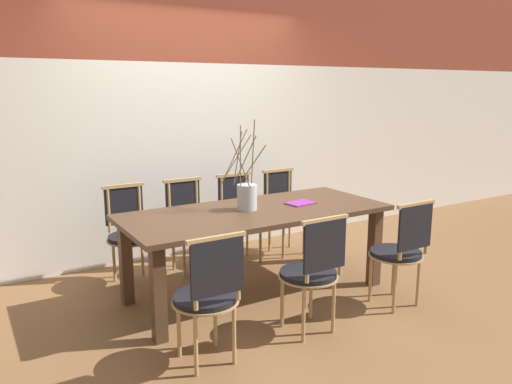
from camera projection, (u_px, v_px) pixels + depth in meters
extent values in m
plane|color=brown|center=(256.00, 293.00, 4.25)|extent=(16.00, 16.00, 0.00)
cube|color=silver|center=(190.00, 160.00, 5.17)|extent=(12.00, 0.06, 1.96)
cube|color=#4C3321|center=(256.00, 212.00, 4.11)|extent=(2.20, 0.95, 0.04)
cube|color=#4C3321|center=(158.00, 294.00, 3.37)|extent=(0.09, 0.09, 0.69)
cube|color=#4C3321|center=(374.00, 247.00, 4.38)|extent=(0.09, 0.09, 0.69)
cube|color=#4C3321|center=(126.00, 262.00, 3.99)|extent=(0.09, 0.09, 0.69)
cube|color=#4C3321|center=(322.00, 227.00, 5.00)|extent=(0.09, 0.09, 0.69)
cylinder|color=black|center=(205.00, 297.00, 3.12)|extent=(0.40, 0.40, 0.04)
cylinder|color=tan|center=(205.00, 301.00, 3.12)|extent=(0.43, 0.43, 0.01)
cylinder|color=tan|center=(179.00, 327.00, 3.21)|extent=(0.03, 0.03, 0.41)
cylinder|color=tan|center=(215.00, 318.00, 3.34)|extent=(0.03, 0.03, 0.41)
cylinder|color=tan|center=(196.00, 345.00, 2.99)|extent=(0.03, 0.03, 0.41)
cylinder|color=tan|center=(234.00, 334.00, 3.12)|extent=(0.03, 0.03, 0.41)
cylinder|color=tan|center=(195.00, 275.00, 2.85)|extent=(0.03, 0.03, 0.43)
cylinder|color=tan|center=(238.00, 266.00, 3.00)|extent=(0.03, 0.03, 0.43)
cube|color=black|center=(217.00, 268.00, 2.92)|extent=(0.34, 0.02, 0.34)
cube|color=tan|center=(217.00, 238.00, 2.89)|extent=(0.38, 0.03, 0.03)
cylinder|color=black|center=(308.00, 273.00, 3.52)|extent=(0.40, 0.40, 0.04)
cylinder|color=tan|center=(308.00, 276.00, 3.53)|extent=(0.43, 0.43, 0.01)
cylinder|color=tan|center=(282.00, 300.00, 3.61)|extent=(0.03, 0.03, 0.41)
cylinder|color=tan|center=(311.00, 293.00, 3.74)|extent=(0.03, 0.03, 0.41)
cylinder|color=tan|center=(304.00, 314.00, 3.39)|extent=(0.03, 0.03, 0.41)
cylinder|color=tan|center=(334.00, 305.00, 3.52)|extent=(0.03, 0.03, 0.41)
cylinder|color=tan|center=(307.00, 252.00, 3.26)|extent=(0.03, 0.03, 0.43)
cylinder|color=tan|center=(341.00, 245.00, 3.40)|extent=(0.03, 0.03, 0.43)
cube|color=black|center=(325.00, 246.00, 3.32)|extent=(0.34, 0.02, 0.34)
cube|color=tan|center=(325.00, 220.00, 3.29)|extent=(0.38, 0.03, 0.03)
cylinder|color=black|center=(396.00, 253.00, 3.96)|extent=(0.40, 0.40, 0.04)
cylinder|color=tan|center=(396.00, 256.00, 3.97)|extent=(0.43, 0.43, 0.01)
cylinder|color=tan|center=(371.00, 277.00, 4.05)|extent=(0.03, 0.03, 0.41)
cylinder|color=tan|center=(394.00, 271.00, 4.18)|extent=(0.03, 0.03, 0.41)
cylinder|color=tan|center=(395.00, 288.00, 3.83)|extent=(0.03, 0.03, 0.41)
cylinder|color=tan|center=(418.00, 281.00, 3.96)|extent=(0.03, 0.03, 0.41)
cylinder|color=tan|center=(401.00, 233.00, 3.70)|extent=(0.03, 0.03, 0.43)
cylinder|color=tan|center=(427.00, 227.00, 3.84)|extent=(0.03, 0.03, 0.43)
cube|color=black|center=(415.00, 227.00, 3.76)|extent=(0.34, 0.02, 0.34)
cube|color=tan|center=(416.00, 204.00, 3.73)|extent=(0.38, 0.03, 0.03)
cylinder|color=black|center=(131.00, 237.00, 4.38)|extent=(0.40, 0.40, 0.04)
cylinder|color=tan|center=(132.00, 240.00, 4.39)|extent=(0.43, 0.43, 0.01)
cylinder|color=tan|center=(152.00, 263.00, 4.38)|extent=(0.03, 0.03, 0.41)
cylinder|color=tan|center=(122.00, 268.00, 4.25)|extent=(0.03, 0.03, 0.41)
cylinder|color=tan|center=(142.00, 255.00, 4.60)|extent=(0.03, 0.03, 0.41)
cylinder|color=tan|center=(114.00, 259.00, 4.47)|extent=(0.03, 0.03, 0.41)
cylinder|color=tan|center=(140.00, 206.00, 4.55)|extent=(0.03, 0.03, 0.43)
cylinder|color=tan|center=(108.00, 209.00, 4.41)|extent=(0.03, 0.03, 0.43)
cube|color=black|center=(124.00, 205.00, 4.48)|extent=(0.34, 0.02, 0.34)
cube|color=tan|center=(123.00, 186.00, 4.44)|extent=(0.38, 0.03, 0.03)
cylinder|color=black|center=(191.00, 228.00, 4.67)|extent=(0.40, 0.40, 0.04)
cylinder|color=tan|center=(191.00, 230.00, 4.67)|extent=(0.43, 0.43, 0.01)
cylinder|color=tan|center=(210.00, 252.00, 4.67)|extent=(0.03, 0.03, 0.41)
cylinder|color=tan|center=(184.00, 257.00, 4.54)|extent=(0.03, 0.03, 0.41)
cylinder|color=tan|center=(198.00, 245.00, 4.89)|extent=(0.03, 0.03, 0.41)
cylinder|color=tan|center=(173.00, 249.00, 4.76)|extent=(0.03, 0.03, 0.41)
cylinder|color=tan|center=(197.00, 199.00, 4.84)|extent=(0.03, 0.03, 0.43)
cylinder|color=tan|center=(169.00, 202.00, 4.69)|extent=(0.03, 0.03, 0.43)
cube|color=black|center=(183.00, 198.00, 4.77)|extent=(0.34, 0.02, 0.34)
cube|color=tan|center=(182.00, 180.00, 4.73)|extent=(0.38, 0.03, 0.03)
cylinder|color=black|center=(242.00, 220.00, 4.95)|extent=(0.40, 0.40, 0.04)
cylinder|color=tan|center=(242.00, 222.00, 4.95)|extent=(0.43, 0.43, 0.01)
cylinder|color=tan|center=(260.00, 243.00, 4.95)|extent=(0.03, 0.03, 0.41)
cylinder|color=tan|center=(237.00, 247.00, 4.82)|extent=(0.03, 0.03, 0.41)
cylinder|color=tan|center=(247.00, 236.00, 5.17)|extent=(0.03, 0.03, 0.41)
cylinder|color=tan|center=(225.00, 240.00, 5.04)|extent=(0.03, 0.03, 0.41)
cylinder|color=tan|center=(246.00, 193.00, 5.12)|extent=(0.03, 0.03, 0.43)
cylinder|color=tan|center=(221.00, 196.00, 4.97)|extent=(0.03, 0.03, 0.43)
cube|color=black|center=(234.00, 192.00, 5.05)|extent=(0.34, 0.02, 0.34)
cube|color=tan|center=(234.00, 175.00, 5.00)|extent=(0.38, 0.03, 0.03)
cylinder|color=black|center=(287.00, 213.00, 5.22)|extent=(0.40, 0.40, 0.04)
cylinder|color=tan|center=(287.00, 215.00, 5.23)|extent=(0.43, 0.43, 0.01)
cylinder|color=tan|center=(304.00, 235.00, 5.22)|extent=(0.03, 0.03, 0.41)
cylinder|color=tan|center=(283.00, 239.00, 5.09)|extent=(0.03, 0.03, 0.41)
cylinder|color=tan|center=(290.00, 229.00, 5.44)|extent=(0.03, 0.03, 0.41)
cylinder|color=tan|center=(269.00, 232.00, 5.31)|extent=(0.03, 0.03, 0.41)
cylinder|color=tan|center=(289.00, 187.00, 5.39)|extent=(0.03, 0.03, 0.43)
cylinder|color=tan|center=(267.00, 190.00, 5.25)|extent=(0.03, 0.03, 0.43)
cube|color=black|center=(278.00, 187.00, 5.32)|extent=(0.34, 0.02, 0.34)
cube|color=tan|center=(278.00, 170.00, 5.28)|extent=(0.38, 0.03, 0.03)
cylinder|color=#B2BCC1|center=(247.00, 197.00, 4.09)|extent=(0.17, 0.17, 0.21)
cylinder|color=brown|center=(253.00, 164.00, 4.14)|extent=(0.13, 0.20, 0.32)
cylinder|color=brown|center=(234.00, 157.00, 4.13)|extent=(0.30, 0.08, 0.44)
cylinder|color=brown|center=(245.00, 159.00, 4.12)|extent=(0.18, 0.08, 0.39)
cylinder|color=brown|center=(253.00, 152.00, 4.03)|extent=(0.04, 0.11, 0.53)
cylinder|color=brown|center=(240.00, 163.00, 3.96)|extent=(0.09, 0.17, 0.38)
cylinder|color=brown|center=(236.00, 159.00, 4.15)|extent=(0.32, 0.04, 0.39)
cylinder|color=brown|center=(238.00, 158.00, 4.06)|extent=(0.14, 0.11, 0.42)
cylinder|color=brown|center=(240.00, 155.00, 4.02)|extent=(0.07, 0.10, 0.48)
cube|color=#842D8C|center=(300.00, 203.00, 4.32)|extent=(0.26, 0.20, 0.01)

